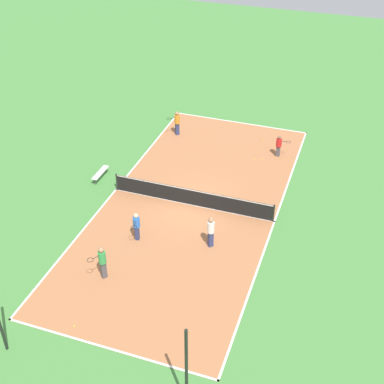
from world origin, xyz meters
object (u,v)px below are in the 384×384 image
at_px(tennis_ball_far_baseline, 262,159).
at_px(fence_post_back_left, 186,370).
at_px(player_coach_red, 279,145).
at_px(player_near_blue, 137,225).
at_px(bench, 100,173).
at_px(player_center_orange, 177,121).
at_px(tennis_ball_midcourt, 74,326).
at_px(player_far_green, 102,260).
at_px(tennis_net, 192,197).
at_px(tennis_ball_near_net, 255,159).
at_px(player_near_white, 211,230).
at_px(tennis_ball_right_alley, 263,140).

relative_size(tennis_ball_far_baseline, fence_post_back_left, 0.02).
relative_size(player_coach_red, player_near_blue, 0.89).
height_order(bench, player_coach_red, player_coach_red).
bearing_deg(fence_post_back_left, player_center_orange, -68.67).
height_order(tennis_ball_midcourt, fence_post_back_left, fence_post_back_left).
height_order(player_far_green, fence_post_back_left, fence_post_back_left).
bearing_deg(fence_post_back_left, player_coach_red, -88.73).
bearing_deg(player_center_orange, player_far_green, 53.88).
relative_size(tennis_net, player_coach_red, 6.44).
relative_size(tennis_ball_near_net, tennis_ball_midcourt, 1.00).
relative_size(player_coach_red, tennis_ball_midcourt, 21.54).
bearing_deg(tennis_ball_far_baseline, player_near_blue, 66.30).
bearing_deg(tennis_net, tennis_ball_far_baseline, -113.48).
relative_size(player_near_white, fence_post_back_left, 0.44).
distance_m(tennis_net, tennis_ball_far_baseline, 6.67).
relative_size(player_near_white, tennis_ball_far_baseline, 26.71).
bearing_deg(tennis_net, player_near_blue, 65.94).
distance_m(player_center_orange, tennis_ball_far_baseline, 6.57).
distance_m(tennis_net, bench, 6.23).
height_order(player_near_blue, fence_post_back_left, fence_post_back_left).
height_order(player_near_white, player_coach_red, player_near_white).
distance_m(player_center_orange, player_near_blue, 11.50).
bearing_deg(tennis_net, player_near_white, 123.83).
xyz_separation_m(player_near_white, tennis_ball_midcourt, (3.97, 7.01, -1.02)).
bearing_deg(player_center_orange, tennis_ball_far_baseline, 124.76).
relative_size(player_far_green, fence_post_back_left, 0.44).
height_order(player_center_orange, player_near_blue, player_center_orange).
bearing_deg(player_near_white, tennis_ball_right_alley, -135.49).
height_order(tennis_net, tennis_ball_midcourt, tennis_net).
xyz_separation_m(tennis_ball_far_baseline, tennis_ball_right_alley, (0.48, -2.50, 0.00)).
relative_size(player_center_orange, fence_post_back_left, 0.42).
relative_size(player_far_green, tennis_ball_near_net, 27.07).
bearing_deg(player_far_green, tennis_ball_midcourt, 37.32).
bearing_deg(tennis_net, player_coach_red, -116.95).
distance_m(player_near_white, tennis_ball_near_net, 9.14).
relative_size(player_near_blue, tennis_ball_far_baseline, 24.13).
xyz_separation_m(tennis_ball_far_baseline, fence_post_back_left, (-1.30, 18.15, 2.01)).
bearing_deg(tennis_ball_right_alley, tennis_ball_far_baseline, 100.81).
bearing_deg(bench, tennis_ball_right_alley, 133.11).
height_order(player_coach_red, tennis_ball_right_alley, player_coach_red).
bearing_deg(tennis_ball_near_net, player_far_green, 71.78).
relative_size(tennis_net, tennis_ball_right_alley, 138.81).
distance_m(tennis_ball_far_baseline, fence_post_back_left, 18.31).
xyz_separation_m(player_near_blue, tennis_ball_far_baseline, (-4.35, -9.91, -0.91)).
relative_size(player_coach_red, tennis_ball_near_net, 21.54).
relative_size(player_coach_red, tennis_ball_far_baseline, 21.54).
bearing_deg(player_far_green, player_near_white, 167.53).
bearing_deg(tennis_ball_right_alley, player_far_green, 74.77).
bearing_deg(player_near_blue, fence_post_back_left, 21.41).
distance_m(player_near_white, player_center_orange, 12.07).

